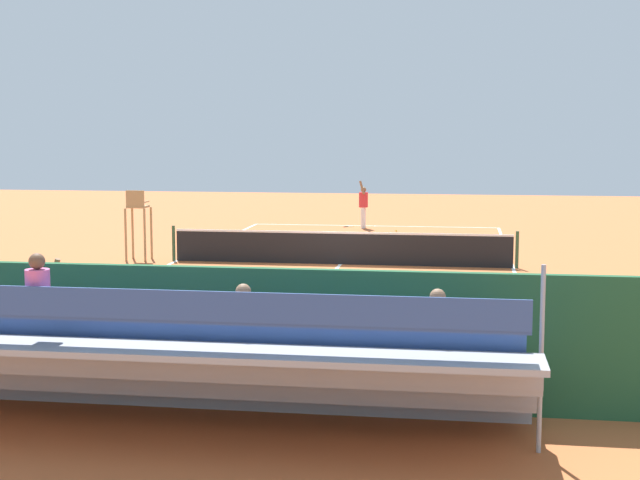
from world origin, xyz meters
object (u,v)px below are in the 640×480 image
object	(u,v)px
equipment_bag	(265,380)
tennis_ball_far	(396,231)
bleacher_stand	(192,362)
courtside_bench	(360,357)
tennis_racket	(350,226)
tennis_net	(341,247)
line_judge	(46,316)
umpire_chair	(138,217)
tennis_player	(363,203)
tennis_ball_near	(315,238)

from	to	relation	value
equipment_bag	tennis_ball_far	world-z (taller)	equipment_bag
bleacher_stand	tennis_ball_far	world-z (taller)	bleacher_stand
courtside_bench	tennis_racket	size ratio (longest dim) A/B	3.19
bleacher_stand	equipment_bag	xyz separation A→B (m)	(-0.54, -1.96, -0.75)
tennis_net	line_judge	bearing A→B (deg)	77.17
courtside_bench	equipment_bag	bearing A→B (deg)	5.06
tennis_racket	tennis_ball_far	xyz separation A→B (m)	(-2.00, 1.54, 0.02)
bleacher_stand	courtside_bench	world-z (taller)	bleacher_stand
courtside_bench	equipment_bag	distance (m)	1.50
umpire_chair	courtside_bench	world-z (taller)	umpire_chair
tennis_ball_far	line_judge	world-z (taller)	line_judge
bleacher_stand	tennis_ball_far	size ratio (longest dim) A/B	137.27
tennis_net	tennis_ball_far	world-z (taller)	tennis_net
umpire_chair	tennis_player	distance (m)	11.63
tennis_racket	tennis_net	bearing A→B (deg)	95.40
courtside_bench	line_judge	size ratio (longest dim) A/B	0.93
tennis_ball_far	line_judge	bearing A→B (deg)	79.79
bleacher_stand	equipment_bag	bearing A→B (deg)	-105.54
tennis_ball_near	tennis_ball_far	xyz separation A→B (m)	(-2.75, -2.93, 0.00)
tennis_player	tennis_racket	size ratio (longest dim) A/B	3.41
tennis_racket	tennis_ball_near	bearing A→B (deg)	80.52
umpire_chair	tennis_player	xyz separation A→B (m)	(-5.81, -10.07, -0.30)
line_judge	tennis_player	bearing A→B (deg)	-96.44
tennis_racket	courtside_bench	bearing A→B (deg)	97.25
tennis_racket	bleacher_stand	bearing A→B (deg)	92.30
umpire_chair	tennis_ball_far	bearing A→B (deg)	-128.34
tennis_net	bleacher_stand	distance (m)	15.36
tennis_player	tennis_ball_near	distance (m)	4.24
courtside_bench	tennis_ball_near	xyz separation A→B (m)	(3.78, -19.39, -0.53)
courtside_bench	tennis_racket	xyz separation A→B (m)	(3.04, -23.86, -0.54)
bleacher_stand	tennis_ball_near	xyz separation A→B (m)	(1.79, -21.48, -0.90)
courtside_bench	tennis_ball_far	world-z (taller)	courtside_bench
umpire_chair	courtside_bench	bearing A→B (deg)	121.93
equipment_bag	tennis_player	xyz separation A→B (m)	(0.97, -23.41, 0.84)
bleacher_stand	line_judge	xyz separation A→B (m)	(3.04, -2.17, 0.08)
tennis_net	courtside_bench	xyz separation A→B (m)	(-2.03, 13.27, 0.06)
courtside_bench	tennis_player	size ratio (longest dim) A/B	0.93
equipment_bag	bleacher_stand	bearing A→B (deg)	74.46
tennis_net	umpire_chair	bearing A→B (deg)	0.52
tennis_player	line_judge	xyz separation A→B (m)	(2.62, 23.20, 0.00)
tennis_net	bleacher_stand	bearing A→B (deg)	90.15
tennis_ball_far	line_judge	xyz separation A→B (m)	(4.01, 22.24, 0.98)
tennis_ball_far	tennis_ball_near	bearing A→B (deg)	46.82
umpire_chair	courtside_bench	xyz separation A→B (m)	(-8.23, 13.21, -0.76)
tennis_racket	tennis_ball_near	size ratio (longest dim) A/B	8.55
tennis_player	tennis_racket	xyz separation A→B (m)	(0.62, -0.58, -1.00)
tennis_player	tennis_ball_near	size ratio (longest dim) A/B	29.18
tennis_player	tennis_racket	bearing A→B (deg)	-43.21
tennis_net	equipment_bag	world-z (taller)	tennis_net
equipment_bag	line_judge	xyz separation A→B (m)	(3.59, -0.21, 0.84)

